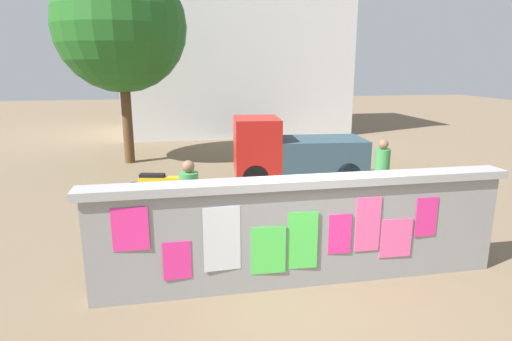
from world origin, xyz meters
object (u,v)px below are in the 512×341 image
object	(u,v)px
bicycle_near	(235,207)
person_walking	(382,167)
motorcycle	(160,188)
person_bystander	(189,195)
auto_rickshaw_truck	(292,151)
tree_roadside	(121,27)

from	to	relation	value
bicycle_near	person_walking	size ratio (longest dim) A/B	1.05
motorcycle	person_bystander	bearing A→B (deg)	-76.01
auto_rickshaw_truck	person_bystander	bearing A→B (deg)	-127.51
auto_rickshaw_truck	person_walking	distance (m)	2.91
tree_roadside	person_bystander	bearing A→B (deg)	-77.08
person_bystander	tree_roadside	size ratio (longest dim) A/B	0.25
bicycle_near	tree_roadside	bearing A→B (deg)	112.37
auto_rickshaw_truck	person_bystander	distance (m)	4.92
person_walking	bicycle_near	bearing A→B (deg)	-173.99
auto_rickshaw_truck	tree_roadside	world-z (taller)	tree_roadside
person_walking	tree_roadside	xyz separation A→B (m)	(-6.10, 6.13, 3.44)
person_walking	tree_roadside	bearing A→B (deg)	134.85
person_walking	tree_roadside	world-z (taller)	tree_roadside
auto_rickshaw_truck	motorcycle	size ratio (longest dim) A/B	1.98
motorcycle	person_bystander	size ratio (longest dim) A/B	1.16
person_walking	person_bystander	size ratio (longest dim) A/B	1.00
bicycle_near	tree_roadside	world-z (taller)	tree_roadside
auto_rickshaw_truck	person_walking	xyz separation A→B (m)	(1.39, -2.56, 0.09)
auto_rickshaw_truck	bicycle_near	xyz separation A→B (m)	(-2.04, -2.92, -0.54)
motorcycle	tree_roadside	distance (m)	6.55
auto_rickshaw_truck	bicycle_near	size ratio (longest dim) A/B	2.20
motorcycle	bicycle_near	bearing A→B (deg)	-41.94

